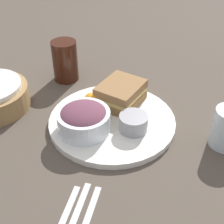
{
  "coord_description": "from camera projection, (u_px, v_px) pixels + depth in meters",
  "views": [
    {
      "loc": [
        -0.58,
        -0.1,
        0.48
      ],
      "look_at": [
        0.0,
        0.0,
        0.04
      ],
      "focal_mm": 50.0,
      "sensor_mm": 36.0,
      "label": 1
    }
  ],
  "objects": [
    {
      "name": "salad_bowl",
      "position": [
        84.0,
        119.0,
        0.7
      ],
      "size": [
        0.12,
        0.12,
        0.06
      ],
      "color": "white",
      "rests_on": "plate"
    },
    {
      "name": "ground_plane",
      "position": [
        112.0,
        124.0,
        0.76
      ],
      "size": [
        4.0,
        4.0,
        0.0
      ],
      "primitive_type": "plane",
      "color": "#4C4238"
    },
    {
      "name": "sandwich",
      "position": [
        121.0,
        94.0,
        0.79
      ],
      "size": [
        0.14,
        0.13,
        0.06
      ],
      "color": "olive",
      "rests_on": "plate"
    },
    {
      "name": "drink_glass",
      "position": [
        65.0,
        61.0,
        0.9
      ],
      "size": [
        0.07,
        0.07,
        0.12
      ],
      "primitive_type": "cylinder",
      "color": "#38190F",
      "rests_on": "ground_plane"
    },
    {
      "name": "fork",
      "position": [
        83.0,
        223.0,
        0.54
      ],
      "size": [
        0.16,
        0.02,
        0.01
      ],
      "primitive_type": "cube",
      "rotation": [
        0.0,
        0.0,
        3.06
      ],
      "color": "silver",
      "rests_on": "ground_plane"
    },
    {
      "name": "dressing_cup",
      "position": [
        133.0,
        123.0,
        0.71
      ],
      "size": [
        0.07,
        0.07,
        0.04
      ],
      "primitive_type": "cylinder",
      "color": "#99999E",
      "rests_on": "plate"
    },
    {
      "name": "orange_wedge",
      "position": [
        92.0,
        101.0,
        0.78
      ],
      "size": [
        0.04,
        0.04,
        0.04
      ],
      "primitive_type": "sphere",
      "color": "orange",
      "rests_on": "plate"
    },
    {
      "name": "plate",
      "position": [
        112.0,
        121.0,
        0.76
      ],
      "size": [
        0.31,
        0.31,
        0.02
      ],
      "primitive_type": "cylinder",
      "color": "white",
      "rests_on": "ground_plane"
    },
    {
      "name": "spoon",
      "position": [
        64.0,
        218.0,
        0.55
      ],
      "size": [
        0.15,
        0.02,
        0.01
      ],
      "primitive_type": "cube",
      "rotation": [
        0.0,
        0.0,
        3.06
      ],
      "color": "silver",
      "rests_on": "ground_plane"
    },
    {
      "name": "knife",
      "position": [
        74.0,
        221.0,
        0.55
      ],
      "size": [
        0.17,
        0.03,
        0.01
      ],
      "primitive_type": "cube",
      "rotation": [
        0.0,
        0.0,
        3.06
      ],
      "color": "silver",
      "rests_on": "ground_plane"
    }
  ]
}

